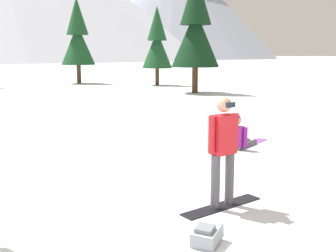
{
  "coord_description": "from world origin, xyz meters",
  "views": [
    {
      "loc": [
        0.56,
        -4.34,
        2.49
      ],
      "look_at": [
        -0.18,
        4.1,
        1.0
      ],
      "focal_mm": 44.19,
      "sensor_mm": 36.0,
      "label": 1
    }
  ],
  "objects_px": {
    "snowboarder_midground": "(223,150)",
    "pine_tree_slender": "(157,42)",
    "backpack_grey": "(207,235)",
    "pine_tree_broad": "(196,28)",
    "snowboarder_background": "(240,137)",
    "pine_tree_young": "(78,37)"
  },
  "relations": [
    {
      "from": "snowboarder_midground",
      "to": "pine_tree_slender",
      "type": "distance_m",
      "value": 26.67
    },
    {
      "from": "backpack_grey",
      "to": "pine_tree_broad",
      "type": "height_order",
      "value": "pine_tree_broad"
    },
    {
      "from": "pine_tree_slender",
      "to": "backpack_grey",
      "type": "bearing_deg",
      "value": -82.19
    },
    {
      "from": "snowboarder_background",
      "to": "pine_tree_slender",
      "type": "distance_m",
      "value": 22.59
    },
    {
      "from": "backpack_grey",
      "to": "pine_tree_young",
      "type": "xyz_separation_m",
      "value": [
        -10.59,
        29.07,
        3.72
      ]
    },
    {
      "from": "snowboarder_midground",
      "to": "pine_tree_broad",
      "type": "bearing_deg",
      "value": 92.61
    },
    {
      "from": "snowboarder_background",
      "to": "pine_tree_slender",
      "type": "bearing_deg",
      "value": 102.08
    },
    {
      "from": "pine_tree_young",
      "to": "pine_tree_broad",
      "type": "bearing_deg",
      "value": -37.84
    },
    {
      "from": "backpack_grey",
      "to": "pine_tree_slender",
      "type": "height_order",
      "value": "pine_tree_slender"
    },
    {
      "from": "snowboarder_midground",
      "to": "snowboarder_background",
      "type": "distance_m",
      "value": 4.45
    },
    {
      "from": "snowboarder_midground",
      "to": "snowboarder_background",
      "type": "bearing_deg",
      "value": 81.65
    },
    {
      "from": "backpack_grey",
      "to": "pine_tree_slender",
      "type": "bearing_deg",
      "value": 97.81
    },
    {
      "from": "snowboarder_background",
      "to": "pine_tree_young",
      "type": "bearing_deg",
      "value": 116.21
    },
    {
      "from": "snowboarder_background",
      "to": "pine_tree_slender",
      "type": "height_order",
      "value": "pine_tree_slender"
    },
    {
      "from": "pine_tree_slender",
      "to": "snowboarder_background",
      "type": "bearing_deg",
      "value": -77.92
    },
    {
      "from": "snowboarder_midground",
      "to": "snowboarder_background",
      "type": "xyz_separation_m",
      "value": [
        0.64,
        4.36,
        -0.65
      ]
    },
    {
      "from": "pine_tree_slender",
      "to": "pine_tree_young",
      "type": "bearing_deg",
      "value": 168.07
    },
    {
      "from": "pine_tree_broad",
      "to": "pine_tree_young",
      "type": "bearing_deg",
      "value": 142.16
    },
    {
      "from": "snowboarder_midground",
      "to": "pine_tree_broad",
      "type": "distance_m",
      "value": 20.23
    },
    {
      "from": "backpack_grey",
      "to": "pine_tree_young",
      "type": "height_order",
      "value": "pine_tree_young"
    },
    {
      "from": "snowboarder_midground",
      "to": "backpack_grey",
      "type": "height_order",
      "value": "snowboarder_midground"
    },
    {
      "from": "pine_tree_slender",
      "to": "pine_tree_broad",
      "type": "relative_size",
      "value": 0.82
    }
  ]
}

